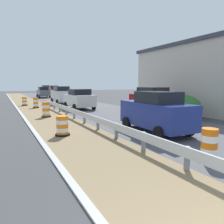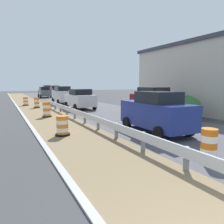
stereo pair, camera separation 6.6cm
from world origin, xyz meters
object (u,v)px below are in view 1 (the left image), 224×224
object	(u,v)px
car_lead_near_lane	(79,99)
car_distant_a	(153,102)
car_mid_far_lane	(46,90)
traffic_barrel_nearest	(209,146)
traffic_barrel_far	(36,103)
traffic_barrel_close	(62,127)
car_trailing_near_lane	(54,91)
traffic_barrel_farther	(25,102)
car_trailing_far_lane	(61,95)
traffic_barrel_mid	(46,110)
car_lead_far_lane	(43,92)
car_distant_b	(156,112)

from	to	relation	value
car_lead_near_lane	car_distant_a	size ratio (longest dim) A/B	0.94
car_mid_far_lane	traffic_barrel_nearest	bearing A→B (deg)	-6.41
traffic_barrel_far	car_mid_far_lane	size ratio (longest dim) A/B	0.25
traffic_barrel_close	car_trailing_near_lane	xyz separation A→B (m)	(7.78, 36.14, 0.64)
traffic_barrel_farther	car_trailing_near_lane	size ratio (longest dim) A/B	0.21
traffic_barrel_far	traffic_barrel_farther	size ratio (longest dim) A/B	1.08
traffic_barrel_nearest	car_trailing_far_lane	distance (m)	22.09
traffic_barrel_far	traffic_barrel_mid	bearing A→B (deg)	-92.12
car_trailing_near_lane	car_lead_far_lane	size ratio (longest dim) A/B	1.08
traffic_barrel_mid	car_lead_far_lane	world-z (taller)	car_lead_far_lane
traffic_barrel_farther	car_trailing_far_lane	distance (m)	4.47
traffic_barrel_mid	traffic_barrel_far	bearing A→B (deg)	87.88
traffic_barrel_mid	car_trailing_far_lane	bearing A→B (deg)	69.51
car_lead_far_lane	car_mid_far_lane	xyz separation A→B (m)	(3.14, 13.68, 0.09)
traffic_barrel_mid	car_distant_b	size ratio (longest dim) A/B	0.26
traffic_barrel_far	car_trailing_near_lane	bearing A→B (deg)	72.99
traffic_barrel_mid	car_distant_b	distance (m)	8.73
traffic_barrel_far	car_mid_far_lane	xyz separation A→B (m)	(6.88, 30.38, 0.61)
traffic_barrel_close	car_distant_b	world-z (taller)	car_distant_b
car_lead_near_lane	car_mid_far_lane	distance (m)	33.44
car_distant_b	traffic_barrel_farther	bearing A→B (deg)	16.71
traffic_barrel_farther	car_distant_b	bearing A→B (deg)	-75.57
traffic_barrel_nearest	car_distant_b	distance (m)	4.19
traffic_barrel_nearest	car_lead_far_lane	xyz separation A→B (m)	(1.16, 35.17, 0.51)
traffic_barrel_close	traffic_barrel_mid	world-z (taller)	traffic_barrel_mid
traffic_barrel_mid	traffic_barrel_farther	size ratio (longest dim) A/B	1.16
traffic_barrel_nearest	car_lead_far_lane	world-z (taller)	car_lead_far_lane
car_trailing_far_lane	car_lead_far_lane	bearing A→B (deg)	-0.44
traffic_barrel_far	car_trailing_near_lane	size ratio (longest dim) A/B	0.23
traffic_barrel_mid	car_trailing_far_lane	distance (m)	11.03
traffic_barrel_close	car_trailing_near_lane	distance (m)	36.97
traffic_barrel_nearest	traffic_barrel_far	world-z (taller)	traffic_barrel_nearest
car_lead_near_lane	traffic_barrel_mid	bearing A→B (deg)	132.09
car_distant_b	traffic_barrel_mid	bearing A→B (deg)	29.43
traffic_barrel_close	car_distant_b	size ratio (longest dim) A/B	0.22
car_lead_near_lane	traffic_barrel_close	bearing A→B (deg)	154.49
traffic_barrel_close	car_distant_a	distance (m)	8.33
traffic_barrel_far	car_trailing_far_lane	size ratio (longest dim) A/B	0.24
car_trailing_near_lane	car_distant_b	size ratio (longest dim) A/B	1.04
car_lead_near_lane	car_distant_a	world-z (taller)	car_distant_a
traffic_barrel_nearest	car_lead_near_lane	size ratio (longest dim) A/B	0.26
car_lead_far_lane	traffic_barrel_mid	bearing A→B (deg)	171.40
car_lead_near_lane	traffic_barrel_farther	bearing A→B (deg)	35.07
car_distant_b	traffic_barrel_far	bearing A→B (deg)	16.72
car_lead_far_lane	car_lead_near_lane	bearing A→B (deg)	-179.03
car_lead_far_lane	car_distant_a	size ratio (longest dim) A/B	0.97
traffic_barrel_nearest	car_trailing_near_lane	xyz separation A→B (m)	(4.53, 41.69, 0.59)
car_lead_near_lane	car_mid_far_lane	xyz separation A→B (m)	(3.17, 33.29, 0.09)
traffic_barrel_nearest	traffic_barrel_farther	xyz separation A→B (m)	(-3.36, 21.53, -0.04)
car_lead_far_lane	car_trailing_far_lane	size ratio (longest dim) A/B	0.96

